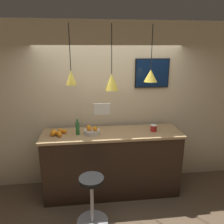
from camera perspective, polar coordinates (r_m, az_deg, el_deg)
name	(u,v)px	position (r m, az deg, el deg)	size (l,w,h in m)	color
ground_plane	(117,217)	(3.65, 1.32, -25.79)	(14.00, 14.00, 0.00)	brown
back_wall	(109,106)	(3.91, -0.74, 1.48)	(8.00, 0.06, 2.90)	beige
service_counter	(112,163)	(3.84, 0.00, -13.11)	(2.29, 0.65, 1.12)	black
bar_stool	(92,196)	(3.30, -5.29, -20.92)	(0.46, 0.46, 0.74)	#B7B7BC
fruit_bowl	(92,131)	(3.54, -5.37, -4.94)	(0.25, 0.25, 0.15)	beige
orange_pile	(57,133)	(3.60, -14.26, -5.25)	(0.25, 0.24, 0.09)	orange
juice_bottle	(78,128)	(3.53, -8.98, -4.15)	(0.06, 0.06, 0.26)	#286B33
spread_jar	(154,128)	(3.70, 10.79, -4.14)	(0.11, 0.11, 0.11)	red
pendant_lamp_left	(71,77)	(3.41, -10.62, 8.91)	(0.16, 0.16, 0.89)	black
pendant_lamp_middle	(112,82)	(3.44, -0.09, 7.91)	(0.22, 0.22, 0.99)	black
pendant_lamp_right	(151,75)	(3.55, 10.04, 9.38)	(0.21, 0.21, 0.87)	black
mounted_tv	(152,73)	(3.91, 10.43, 9.94)	(0.60, 0.04, 0.50)	black
hanging_menu_board	(102,109)	(3.21, -2.60, 0.77)	(0.24, 0.01, 0.17)	silver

